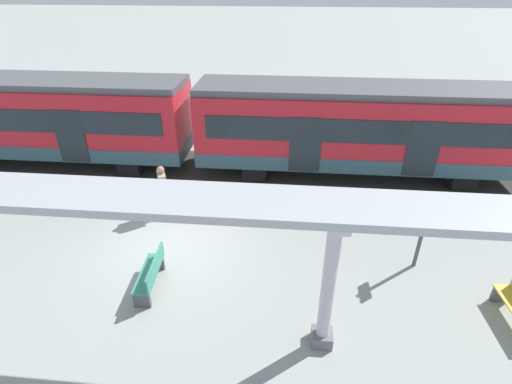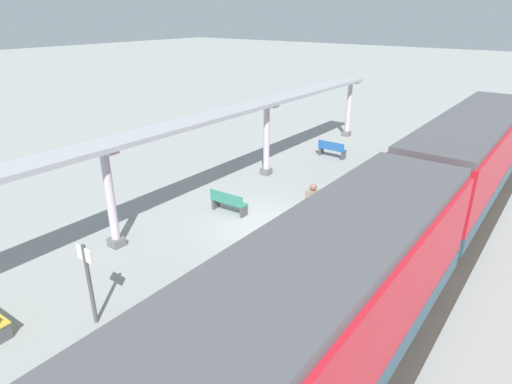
{
  "view_description": "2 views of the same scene",
  "coord_description": "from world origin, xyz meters",
  "px_view_note": "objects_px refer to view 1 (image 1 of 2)",
  "views": [
    {
      "loc": [
        8.7,
        3.31,
        6.96
      ],
      "look_at": [
        -1.23,
        2.38,
        1.19
      ],
      "focal_mm": 26.86,
      "sensor_mm": 36.0,
      "label": 1
    },
    {
      "loc": [
        -8.07,
        11.35,
        7.15
      ],
      "look_at": [
        -0.93,
        1.84,
        2.15
      ],
      "focal_mm": 30.17,
      "sensor_mm": 36.0,
      "label": 2
    }
  ],
  "objects_px": {
    "platform_info_sign": "(424,225)",
    "passenger_waiting_near_edge": "(163,185)",
    "bench_near_end": "(151,273)",
    "train_far_carriage": "(359,130)",
    "train_near_carriage": "(39,120)",
    "canopy_pillar_third": "(329,283)"
  },
  "relations": [
    {
      "from": "platform_info_sign",
      "to": "passenger_waiting_near_edge",
      "type": "distance_m",
      "value": 7.68
    },
    {
      "from": "bench_near_end",
      "to": "passenger_waiting_near_edge",
      "type": "distance_m",
      "value": 3.4
    },
    {
      "from": "train_far_carriage",
      "to": "passenger_waiting_near_edge",
      "type": "relative_size",
      "value": 6.76
    },
    {
      "from": "train_far_carriage",
      "to": "train_near_carriage",
      "type": "bearing_deg",
      "value": -90.0
    },
    {
      "from": "bench_near_end",
      "to": "passenger_waiting_near_edge",
      "type": "height_order",
      "value": "passenger_waiting_near_edge"
    },
    {
      "from": "platform_info_sign",
      "to": "train_far_carriage",
      "type": "bearing_deg",
      "value": -169.66
    },
    {
      "from": "train_near_carriage",
      "to": "bench_near_end",
      "type": "bearing_deg",
      "value": 44.59
    },
    {
      "from": "bench_near_end",
      "to": "platform_info_sign",
      "type": "relative_size",
      "value": 0.69
    },
    {
      "from": "train_near_carriage",
      "to": "bench_near_end",
      "type": "height_order",
      "value": "train_near_carriage"
    },
    {
      "from": "train_near_carriage",
      "to": "platform_info_sign",
      "type": "bearing_deg",
      "value": 68.31
    },
    {
      "from": "canopy_pillar_third",
      "to": "train_far_carriage",
      "type": "bearing_deg",
      "value": 168.44
    },
    {
      "from": "train_far_carriage",
      "to": "canopy_pillar_third",
      "type": "xyz_separation_m",
      "value": [
        8.13,
        -1.66,
        -0.12
      ]
    },
    {
      "from": "train_near_carriage",
      "to": "bench_near_end",
      "type": "relative_size",
      "value": 7.86
    },
    {
      "from": "canopy_pillar_third",
      "to": "bench_near_end",
      "type": "height_order",
      "value": "canopy_pillar_third"
    },
    {
      "from": "platform_info_sign",
      "to": "passenger_waiting_near_edge",
      "type": "bearing_deg",
      "value": -103.74
    },
    {
      "from": "canopy_pillar_third",
      "to": "bench_near_end",
      "type": "bearing_deg",
      "value": -107.36
    },
    {
      "from": "canopy_pillar_third",
      "to": "platform_info_sign",
      "type": "relative_size",
      "value": 1.53
    },
    {
      "from": "platform_info_sign",
      "to": "passenger_waiting_near_edge",
      "type": "xyz_separation_m",
      "value": [
        -1.82,
        -7.45,
        -0.22
      ]
    },
    {
      "from": "canopy_pillar_third",
      "to": "passenger_waiting_near_edge",
      "type": "relative_size",
      "value": 1.9
    },
    {
      "from": "bench_near_end",
      "to": "train_far_carriage",
      "type": "bearing_deg",
      "value": 139.58
    },
    {
      "from": "bench_near_end",
      "to": "canopy_pillar_third",
      "type": "bearing_deg",
      "value": 72.64
    },
    {
      "from": "bench_near_end",
      "to": "passenger_waiting_near_edge",
      "type": "relative_size",
      "value": 0.86
    }
  ]
}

